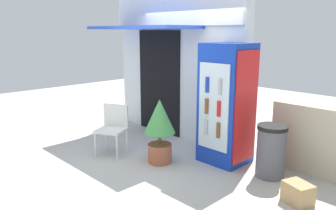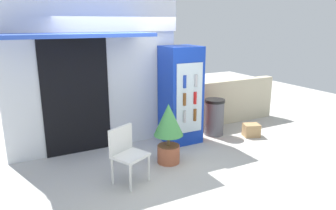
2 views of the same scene
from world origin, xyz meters
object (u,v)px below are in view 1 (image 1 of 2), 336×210
at_px(drink_cooler, 227,104).
at_px(trash_bin, 271,151).
at_px(cardboard_box, 298,193).
at_px(potted_plant_near_shop, 160,126).
at_px(plastic_chair, 113,125).

distance_m(drink_cooler, trash_bin, 1.01).
bearing_deg(cardboard_box, potted_plant_near_shop, -171.48).
bearing_deg(cardboard_box, drink_cooler, 161.52).
xyz_separation_m(potted_plant_near_shop, trash_bin, (1.55, 0.81, -0.23)).
distance_m(plastic_chair, potted_plant_near_shop, 0.94).
height_order(plastic_chair, trash_bin, plastic_chair).
bearing_deg(potted_plant_near_shop, trash_bin, 27.47).
height_order(drink_cooler, potted_plant_near_shop, drink_cooler).
height_order(drink_cooler, trash_bin, drink_cooler).
xyz_separation_m(drink_cooler, plastic_chair, (-1.60, -1.12, -0.47)).
distance_m(potted_plant_near_shop, trash_bin, 1.76).
distance_m(drink_cooler, cardboard_box, 1.78).
xyz_separation_m(potted_plant_near_shop, cardboard_box, (2.20, 0.33, -0.49)).
xyz_separation_m(drink_cooler, cardboard_box, (1.48, -0.50, -0.84)).
distance_m(plastic_chair, cardboard_box, 3.17).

